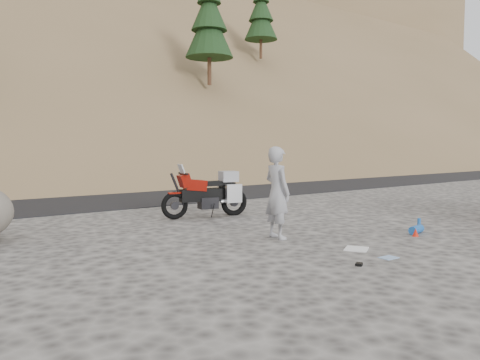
% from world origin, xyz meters
% --- Properties ---
extents(ground, '(140.00, 140.00, 0.00)m').
position_xyz_m(ground, '(0.00, 0.00, 0.00)').
color(ground, '#403D3B').
rests_on(ground, ground).
extents(road, '(120.00, 7.00, 0.05)m').
position_xyz_m(road, '(0.00, 9.00, 0.00)').
color(road, black).
rests_on(road, ground).
extents(motorcycle, '(2.22, 0.88, 1.33)m').
position_xyz_m(motorcycle, '(0.27, 3.04, 0.57)').
color(motorcycle, black).
rests_on(motorcycle, ground).
extents(man, '(0.46, 0.66, 1.73)m').
position_xyz_m(man, '(-0.14, 0.05, 0.00)').
color(man, '#99999E').
rests_on(man, ground).
extents(gear_white_cloth, '(0.54, 0.53, 0.01)m').
position_xyz_m(gear_white_cloth, '(0.31, -1.47, 0.01)').
color(gear_white_cloth, white).
rests_on(gear_white_cloth, ground).
extents(gear_blue_mat, '(0.44, 0.24, 0.16)m').
position_xyz_m(gear_blue_mat, '(2.38, -1.25, 0.08)').
color(gear_blue_mat, '#1C58AA').
rests_on(gear_blue_mat, ground).
extents(gear_bottle, '(0.08, 0.08, 0.20)m').
position_xyz_m(gear_bottle, '(3.07, -0.87, 0.10)').
color(gear_bottle, '#1C58AA').
rests_on(gear_bottle, ground).
extents(gear_funnel, '(0.15, 0.15, 0.16)m').
position_xyz_m(gear_funnel, '(2.12, -1.41, 0.08)').
color(gear_funnel, red).
rests_on(gear_funnel, ground).
extents(gear_glove_b, '(0.15, 0.14, 0.04)m').
position_xyz_m(gear_glove_b, '(-0.52, -2.20, 0.02)').
color(gear_glove_b, black).
rests_on(gear_glove_b, ground).
extents(gear_blue_cloth, '(0.28, 0.21, 0.01)m').
position_xyz_m(gear_blue_cloth, '(0.22, -2.17, 0.01)').
color(gear_blue_cloth, '#8AABD5').
rests_on(gear_blue_cloth, ground).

